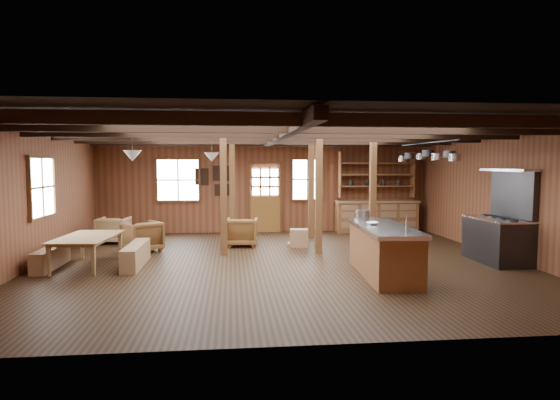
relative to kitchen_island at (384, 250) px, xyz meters
name	(u,v)px	position (x,y,z in m)	size (l,w,h in m)	color
room	(281,197)	(-1.80, 1.31, 0.92)	(10.04, 9.04, 2.84)	black
ceiling_joists	(280,136)	(-1.80, 1.49, 2.20)	(9.80, 8.82, 0.18)	black
timber_posts	(292,191)	(-1.28, 3.39, 0.92)	(3.95, 2.35, 2.80)	#492615
back_door	(265,203)	(-1.80, 5.76, 0.40)	(1.02, 0.08, 2.15)	brown
window_back_left	(178,180)	(-4.40, 5.77, 1.12)	(1.32, 0.06, 1.32)	white
window_back_right	(307,180)	(-0.50, 5.77, 1.12)	(1.02, 0.06, 1.32)	white
window_left	(42,187)	(-6.76, 1.81, 1.12)	(0.14, 1.24, 1.32)	white
notice_boards	(215,179)	(-3.30, 5.77, 1.16)	(1.08, 0.03, 0.90)	silver
back_counter	(376,212)	(1.60, 5.52, 0.12)	(2.55, 0.60, 2.45)	brown
pendant_lamps	(176,156)	(-4.05, 2.31, 1.77)	(1.86, 2.36, 0.66)	#2A292C
pot_rack	(429,155)	(1.51, 1.54, 1.81)	(0.38, 3.00, 0.43)	#2A292C
kitchen_island	(384,250)	(0.00, 0.00, 0.00)	(1.02, 2.54, 1.20)	brown
step_stool	(299,238)	(-1.14, 3.11, -0.25)	(0.51, 0.36, 0.45)	olive
commercial_range	(500,232)	(2.85, 0.93, 0.16)	(0.82, 1.61, 1.98)	#2A292C
dining_table	(89,252)	(-5.70, 1.33, -0.16)	(1.79, 1.00, 0.63)	olive
bench_wall	(51,258)	(-6.45, 1.33, -0.27)	(0.28, 1.49, 0.41)	olive
bench_aisle	(136,255)	(-4.78, 1.33, -0.25)	(0.31, 1.63, 0.45)	olive
armchair_a	(142,237)	(-4.95, 2.89, -0.11)	(0.78, 0.80, 0.73)	brown
armchair_b	(242,232)	(-2.57, 3.44, -0.12)	(0.77, 0.79, 0.72)	brown
armchair_c	(113,230)	(-5.92, 4.22, -0.13)	(0.74, 0.76, 0.69)	olive
counter_pot	(362,215)	(-0.13, 1.00, 0.56)	(0.32, 0.32, 0.19)	silver
bowl	(372,223)	(-0.18, 0.15, 0.49)	(0.23, 0.23, 0.06)	silver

